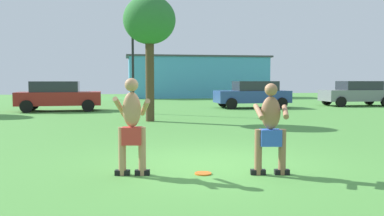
{
  "coord_description": "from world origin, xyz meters",
  "views": [
    {
      "loc": [
        -1.79,
        -7.7,
        1.66
      ],
      "look_at": [
        -0.44,
        0.12,
        1.11
      ],
      "focal_mm": 37.79,
      "sensor_mm": 36.0,
      "label": 1
    }
  ],
  "objects_px": {
    "player_near": "(132,124)",
    "tree_left_field": "(149,23)",
    "lamp_post": "(133,49)",
    "player_in_blue": "(271,127)",
    "frisbee": "(203,173)",
    "car_blue_far_end": "(253,94)",
    "car_red_mid_lot": "(58,96)",
    "car_gray_near_post": "(357,93)"
  },
  "relations": [
    {
      "from": "player_near",
      "to": "player_in_blue",
      "type": "height_order",
      "value": "player_near"
    },
    {
      "from": "player_in_blue",
      "to": "car_blue_far_end",
      "type": "relative_size",
      "value": 0.37
    },
    {
      "from": "player_in_blue",
      "to": "car_blue_far_end",
      "type": "height_order",
      "value": "player_in_blue"
    },
    {
      "from": "player_in_blue",
      "to": "car_gray_near_post",
      "type": "xyz_separation_m",
      "value": [
        12.15,
        16.89,
        -0.01
      ]
    },
    {
      "from": "lamp_post",
      "to": "tree_left_field",
      "type": "xyz_separation_m",
      "value": [
        0.56,
        -4.02,
        0.75
      ]
    },
    {
      "from": "lamp_post",
      "to": "tree_left_field",
      "type": "bearing_deg",
      "value": -81.99
    },
    {
      "from": "car_blue_far_end",
      "to": "frisbee",
      "type": "bearing_deg",
      "value": -111.16
    },
    {
      "from": "player_in_blue",
      "to": "tree_left_field",
      "type": "relative_size",
      "value": 0.32
    },
    {
      "from": "player_near",
      "to": "car_red_mid_lot",
      "type": "bearing_deg",
      "value": 103.0
    },
    {
      "from": "player_near",
      "to": "car_blue_far_end",
      "type": "distance_m",
      "value": 17.51
    },
    {
      "from": "player_near",
      "to": "lamp_post",
      "type": "bearing_deg",
      "value": 88.45
    },
    {
      "from": "car_red_mid_lot",
      "to": "lamp_post",
      "type": "height_order",
      "value": "lamp_post"
    },
    {
      "from": "car_blue_far_end",
      "to": "tree_left_field",
      "type": "height_order",
      "value": "tree_left_field"
    },
    {
      "from": "car_blue_far_end",
      "to": "player_in_blue",
      "type": "bearing_deg",
      "value": -107.25
    },
    {
      "from": "car_red_mid_lot",
      "to": "car_gray_near_post",
      "type": "bearing_deg",
      "value": 3.81
    },
    {
      "from": "car_red_mid_lot",
      "to": "car_blue_far_end",
      "type": "xyz_separation_m",
      "value": [
        10.96,
        0.56,
        0.0
      ]
    },
    {
      "from": "player_in_blue",
      "to": "tree_left_field",
      "type": "distance_m",
      "value": 10.13
    },
    {
      "from": "player_in_blue",
      "to": "lamp_post",
      "type": "distance_m",
      "value": 13.91
    },
    {
      "from": "frisbee",
      "to": "lamp_post",
      "type": "bearing_deg",
      "value": 93.76
    },
    {
      "from": "frisbee",
      "to": "player_in_blue",
      "type": "bearing_deg",
      "value": -11.56
    },
    {
      "from": "player_near",
      "to": "tree_left_field",
      "type": "distance_m",
      "value": 9.69
    },
    {
      "from": "player_near",
      "to": "frisbee",
      "type": "relative_size",
      "value": 5.69
    },
    {
      "from": "tree_left_field",
      "to": "car_blue_far_end",
      "type": "bearing_deg",
      "value": 45.85
    },
    {
      "from": "player_near",
      "to": "car_blue_far_end",
      "type": "bearing_deg",
      "value": 64.91
    },
    {
      "from": "player_in_blue",
      "to": "car_gray_near_post",
      "type": "height_order",
      "value": "player_in_blue"
    },
    {
      "from": "player_near",
      "to": "tree_left_field",
      "type": "relative_size",
      "value": 0.34
    },
    {
      "from": "player_near",
      "to": "car_gray_near_post",
      "type": "relative_size",
      "value": 0.39
    },
    {
      "from": "lamp_post",
      "to": "player_near",
      "type": "bearing_deg",
      "value": -91.55
    },
    {
      "from": "player_near",
      "to": "frisbee",
      "type": "distance_m",
      "value": 1.52
    },
    {
      "from": "frisbee",
      "to": "tree_left_field",
      "type": "distance_m",
      "value": 10.1
    },
    {
      "from": "player_near",
      "to": "tree_left_field",
      "type": "bearing_deg",
      "value": 84.26
    },
    {
      "from": "car_gray_near_post",
      "to": "frisbee",
      "type": "bearing_deg",
      "value": -128.63
    },
    {
      "from": "car_gray_near_post",
      "to": "car_blue_far_end",
      "type": "distance_m",
      "value": 7.14
    },
    {
      "from": "frisbee",
      "to": "car_gray_near_post",
      "type": "relative_size",
      "value": 0.07
    },
    {
      "from": "car_red_mid_lot",
      "to": "lamp_post",
      "type": "distance_m",
      "value": 5.01
    },
    {
      "from": "player_near",
      "to": "tree_left_field",
      "type": "xyz_separation_m",
      "value": [
        0.92,
        9.16,
        3.03
      ]
    },
    {
      "from": "car_blue_far_end",
      "to": "lamp_post",
      "type": "bearing_deg",
      "value": -159.22
    },
    {
      "from": "car_gray_near_post",
      "to": "car_blue_far_end",
      "type": "xyz_separation_m",
      "value": [
        -7.11,
        -0.65,
        0.0
      ]
    },
    {
      "from": "frisbee",
      "to": "car_red_mid_lot",
      "type": "relative_size",
      "value": 0.07
    },
    {
      "from": "car_blue_far_end",
      "to": "tree_left_field",
      "type": "bearing_deg",
      "value": -134.15
    },
    {
      "from": "car_red_mid_lot",
      "to": "car_blue_far_end",
      "type": "distance_m",
      "value": 10.97
    },
    {
      "from": "player_near",
      "to": "frisbee",
      "type": "height_order",
      "value": "player_near"
    }
  ]
}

